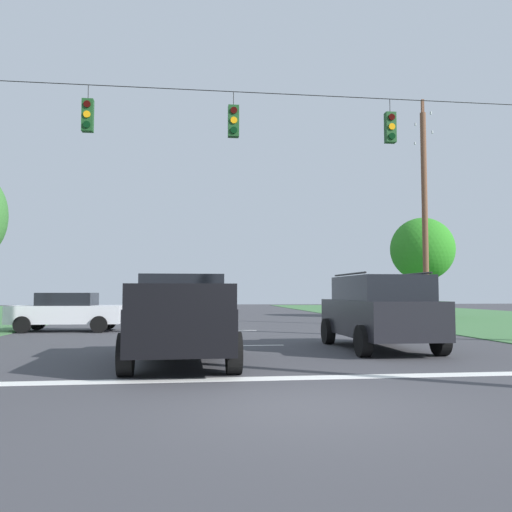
% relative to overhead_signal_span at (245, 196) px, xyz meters
% --- Properties ---
extents(ground_plane, '(120.00, 120.00, 0.00)m').
position_rel_overhead_signal_span_xyz_m(ground_plane, '(-0.14, -8.46, -4.40)').
color(ground_plane, '#3D3D42').
extents(stop_bar_stripe, '(15.29, 0.45, 0.01)m').
position_rel_overhead_signal_span_xyz_m(stop_bar_stripe, '(-0.14, -6.11, -4.39)').
color(stop_bar_stripe, white).
rests_on(stop_bar_stripe, ground).
extents(lane_dash_0, '(2.50, 0.15, 0.01)m').
position_rel_overhead_signal_span_xyz_m(lane_dash_0, '(-0.14, -0.11, -4.39)').
color(lane_dash_0, white).
rests_on(lane_dash_0, ground).
extents(lane_dash_1, '(2.50, 0.15, 0.01)m').
position_rel_overhead_signal_span_xyz_m(lane_dash_1, '(-0.14, 6.02, -4.39)').
color(lane_dash_1, white).
rests_on(lane_dash_1, ground).
extents(lane_dash_2, '(2.50, 0.15, 0.01)m').
position_rel_overhead_signal_span_xyz_m(lane_dash_2, '(-0.14, 13.68, -4.39)').
color(lane_dash_2, white).
rests_on(lane_dash_2, ground).
extents(overhead_signal_span, '(18.16, 0.31, 8.02)m').
position_rel_overhead_signal_span_xyz_m(overhead_signal_span, '(0.00, 0.00, 0.00)').
color(overhead_signal_span, brown).
rests_on(overhead_signal_span, ground).
extents(pickup_truck, '(2.29, 5.41, 1.95)m').
position_rel_overhead_signal_span_xyz_m(pickup_truck, '(-1.82, -3.61, -3.43)').
color(pickup_truck, black).
rests_on(pickup_truck, ground).
extents(suv_black, '(2.22, 4.80, 2.05)m').
position_rel_overhead_signal_span_xyz_m(suv_black, '(3.47, -1.63, -3.34)').
color(suv_black, black).
rests_on(suv_black, ground).
extents(distant_car_crossing_white, '(4.38, 2.18, 1.52)m').
position_rel_overhead_signal_span_xyz_m(distant_car_crossing_white, '(-6.39, 6.42, -3.61)').
color(distant_car_crossing_white, silver).
rests_on(distant_car_crossing_white, ground).
extents(utility_pole_mid_right, '(0.27, 1.93, 10.49)m').
position_rel_overhead_signal_span_xyz_m(utility_pole_mid_right, '(9.11, 7.61, 0.89)').
color(utility_pole_mid_right, brown).
rests_on(utility_pole_mid_right, ground).
extents(tree_roadside_far_right, '(3.83, 3.83, 6.06)m').
position_rel_overhead_signal_span_xyz_m(tree_roadside_far_right, '(12.47, 15.35, -0.27)').
color(tree_roadside_far_right, brown).
rests_on(tree_roadside_far_right, ground).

